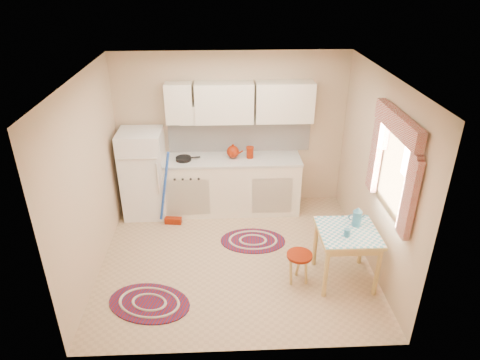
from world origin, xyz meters
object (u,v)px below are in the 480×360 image
at_px(fridge, 144,174).
at_px(table, 345,256).
at_px(base_cabinets, 228,185).
at_px(stool, 299,268).

height_order(fridge, table, fridge).
height_order(fridge, base_cabinets, fridge).
xyz_separation_m(base_cabinets, table, (1.43, -1.80, -0.08)).
bearing_deg(fridge, table, -32.60).
relative_size(table, stool, 1.71).
height_order(table, stool, table).
bearing_deg(table, base_cabinets, 128.36).
bearing_deg(base_cabinets, fridge, -177.82).
relative_size(fridge, base_cabinets, 0.62).
distance_m(fridge, base_cabinets, 1.34).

